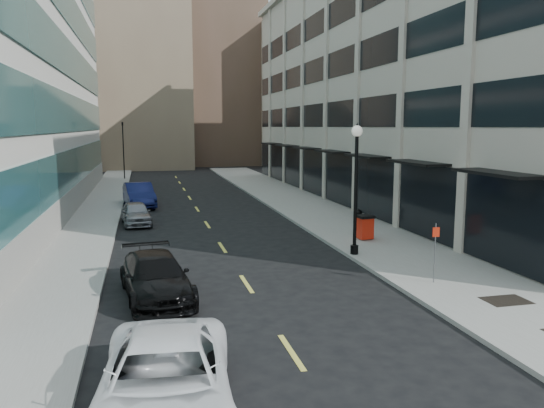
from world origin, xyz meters
name	(u,v)px	position (x,y,z in m)	size (l,w,h in m)	color
ground	(316,390)	(0.00, 0.00, 0.00)	(160.00, 160.00, 0.00)	black
sidewalk_right	(330,218)	(7.50, 20.00, 0.07)	(5.00, 80.00, 0.15)	gray
sidewalk_left	(89,228)	(-6.50, 20.00, 0.07)	(3.00, 80.00, 0.15)	gray
building_right	(418,82)	(16.94, 26.99, 8.99)	(15.30, 46.50, 18.25)	#B2A797
skyline_tan_near	(136,66)	(-4.00, 68.00, 14.00)	(14.00, 18.00, 28.00)	#7C6A51
skyline_brown	(218,51)	(8.00, 72.00, 17.00)	(12.00, 16.00, 34.00)	brown
skyline_tan_far	(71,91)	(-14.00, 78.00, 11.00)	(12.00, 14.00, 22.00)	#7C6A51
skyline_stone	(292,96)	(18.00, 66.00, 10.00)	(10.00, 14.00, 20.00)	#B2A797
grate_far	(506,300)	(7.60, 3.80, 0.15)	(1.40, 1.00, 0.01)	black
road_centerline	(214,235)	(0.00, 17.00, 0.01)	(0.15, 68.20, 0.01)	#D8CC4C
traffic_signal	(122,126)	(-5.50, 48.00, 5.72)	(0.66, 0.66, 6.98)	black
car_white_van	(165,382)	(-3.20, -0.43, 0.77)	(2.57, 5.58, 1.55)	white
car_black_pickup	(156,277)	(-3.20, 7.13, 0.72)	(2.02, 4.97, 1.44)	black
car_silver_sedan	(136,213)	(-3.99, 21.00, 0.66)	(1.57, 3.90, 1.33)	gray
car_blue_sedan	(139,195)	(-3.87, 28.00, 0.85)	(1.80, 5.17, 1.70)	#131848
trash_bin	(365,226)	(6.96, 13.49, 0.79)	(0.80, 0.86, 1.20)	red
lamppost	(356,178)	(5.30, 10.77, 3.47)	(0.47, 0.47, 5.65)	black
sign_post	(435,244)	(6.40, 6.13, 1.55)	(0.25, 0.07, 2.13)	slate
urn_planter	(358,214)	(8.60, 18.23, 0.59)	(0.52, 0.52, 0.72)	black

